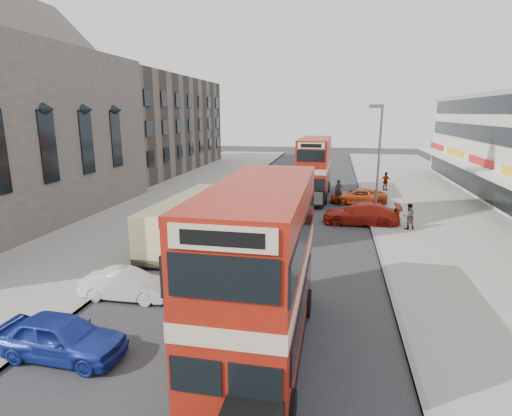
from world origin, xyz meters
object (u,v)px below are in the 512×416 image
Objects in this scene: coach at (190,218)px; car_left_front at (126,285)px; bus_second at (314,167)px; cyclist at (338,196)px; car_right_b at (358,196)px; street_lamp at (378,152)px; pedestrian_far at (385,181)px; pedestrian_near at (409,216)px; car_left_near at (61,337)px; bus_main at (261,271)px; car_right_a at (361,214)px.

coach is 2.58× the size of car_left_front.
bus_second is at bearing 68.79° from coach.
car_right_b is at bearing 14.33° from cyclist.
street_lamp reaches higher than car_left_front.
car_right_b is (3.90, -2.16, -2.06)m from bus_second.
bus_second is 7.92m from pedestrian_far.
cyclist is at bearing -80.65° from pedestrian_near.
bus_main is at bearing -74.95° from car_left_near.
coach reaches higher than car_left_near.
coach is (-6.19, 10.38, -1.33)m from bus_main.
pedestrian_far is 0.85× the size of cyclist.
car_left_front is at bearing -26.31° from car_right_b.
street_lamp is 1.57× the size of car_right_a.
cyclist is (2.47, 22.56, -2.09)m from bus_main.
bus_main reaches higher than cyclist.
street_lamp reaches higher than car_right_b.
bus_main is at bearing -9.58° from car_right_b.
bus_second reaches higher than pedestrian_near.
bus_main is 1.87× the size of car_right_a.
bus_second is 5.27× the size of pedestrian_far.
street_lamp is 1.72× the size of car_right_b.
coach is at bearing -57.34° from car_right_a.
car_left_near is at bearing 179.62° from car_left_front.
bus_second is (0.25, 25.32, -0.10)m from bus_main.
car_left_near is 2.30× the size of pedestrian_far.
car_right_b is at bearing -28.18° from car_left_front.
coach is 11.83m from car_left_near.
pedestrian_near is at bearing -35.88° from car_left_near.
bus_second is at bearing -118.40° from car_right_b.
car_right_a is 3.01× the size of pedestrian_near.
bus_main is 5.43× the size of pedestrian_far.
street_lamp is 0.84× the size of bus_main.
pedestrian_far is (13.16, 18.76, -0.44)m from coach.
street_lamp is at bearing -27.05° from car_left_near.
pedestrian_near is (13.04, 16.80, 0.31)m from car_left_near.
car_right_a is at bearing -0.72° from car_right_b.
car_right_b is 1.78m from cyclist.
pedestrian_far is 7.98m from cyclist.
car_left_near is 0.87× the size of car_right_b.
bus_second is 2.00× the size of car_right_b.
pedestrian_near is (2.77, -7.79, 0.36)m from car_right_b.
cyclist reaches higher than car_right_b.
cyclist is (-2.61, 3.77, -4.06)m from street_lamp.
street_lamp is at bearing 38.82° from coach.
street_lamp reaches higher than bus_second.
car_left_front is 0.72× the size of car_right_a.
street_lamp is 2.19× the size of car_left_front.
car_right_a is (3.75, -8.86, -1.97)m from bus_second.
bus_main is 22.79m from cyclist.
car_left_near is (-6.36, -26.74, -2.02)m from bus_second.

